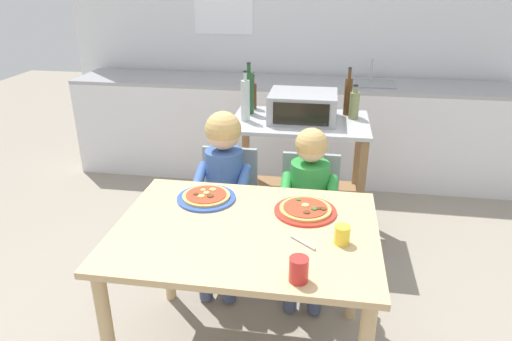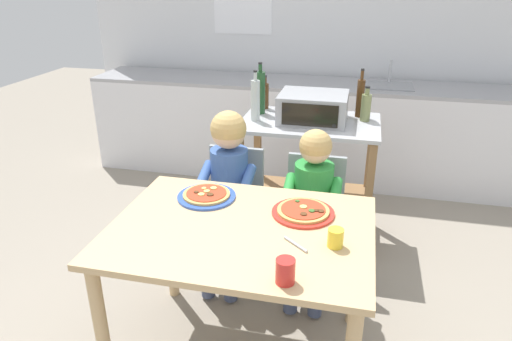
% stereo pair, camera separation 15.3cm
% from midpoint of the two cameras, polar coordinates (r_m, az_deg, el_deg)
% --- Properties ---
extents(ground_plane, '(10.85, 10.85, 0.00)m').
position_cam_midpoint_polar(ground_plane, '(3.41, 0.79, -8.83)').
color(ground_plane, gray).
extents(back_wall_tiled, '(4.43, 0.14, 2.70)m').
position_cam_midpoint_polar(back_wall_tiled, '(4.58, 4.03, 17.57)').
color(back_wall_tiled, silver).
rests_on(back_wall_tiled, ground).
extents(kitchen_counter, '(3.99, 0.60, 1.09)m').
position_cam_midpoint_polar(kitchen_counter, '(4.37, 3.25, 5.15)').
color(kitchen_counter, silver).
rests_on(kitchen_counter, ground).
extents(kitchen_island_cart, '(0.93, 0.61, 0.88)m').
position_cam_midpoint_polar(kitchen_island_cart, '(3.28, 3.90, 1.28)').
color(kitchen_island_cart, '#B7BABF').
rests_on(kitchen_island_cart, ground).
extents(toaster_oven, '(0.45, 0.38, 0.19)m').
position_cam_midpoint_polar(toaster_oven, '(3.16, 4.39, 7.84)').
color(toaster_oven, '#999BA0').
rests_on(toaster_oven, kitchen_island_cart).
extents(bottle_slim_sauce, '(0.05, 0.05, 0.24)m').
position_cam_midpoint_polar(bottle_slim_sauce, '(3.43, -1.68, 9.25)').
color(bottle_slim_sauce, '#4C2D14').
rests_on(bottle_slim_sauce, kitchen_island_cart).
extents(bottle_dark_olive_oil, '(0.07, 0.07, 0.36)m').
position_cam_midpoint_polar(bottle_dark_olive_oil, '(3.30, -2.23, 9.58)').
color(bottle_dark_olive_oil, '#1E4723').
rests_on(bottle_dark_olive_oil, kitchen_island_cart).
extents(bottle_clear_vinegar, '(0.06, 0.06, 0.34)m').
position_cam_midpoint_polar(bottle_clear_vinegar, '(3.13, -2.73, 8.63)').
color(bottle_clear_vinegar, '#ADB7B2').
rests_on(bottle_clear_vinegar, kitchen_island_cart).
extents(bottle_squat_spirits, '(0.07, 0.07, 0.24)m').
position_cam_midpoint_polar(bottle_squat_spirits, '(3.24, 10.65, 7.94)').
color(bottle_squat_spirits, olive).
rests_on(bottle_squat_spirits, kitchen_island_cart).
extents(bottle_tall_green_wine, '(0.05, 0.05, 0.33)m').
position_cam_midpoint_polar(bottle_tall_green_wine, '(3.31, 9.93, 9.05)').
color(bottle_tall_green_wine, '#4C2D14').
rests_on(bottle_tall_green_wine, kitchen_island_cart).
extents(dining_table, '(1.18, 0.88, 0.76)m').
position_cam_midpoint_polar(dining_table, '(2.16, -3.31, -9.55)').
color(dining_table, tan).
rests_on(dining_table, ground).
extents(dining_chair_left, '(0.36, 0.36, 0.81)m').
position_cam_midpoint_polar(dining_chair_left, '(2.90, -5.02, -4.19)').
color(dining_chair_left, gray).
rests_on(dining_chair_left, ground).
extents(dining_chair_right, '(0.36, 0.36, 0.81)m').
position_cam_midpoint_polar(dining_chair_right, '(2.81, 4.90, -5.14)').
color(dining_chair_right, gray).
rests_on(dining_chair_right, ground).
extents(child_in_blue_striped_shirt, '(0.32, 0.42, 1.07)m').
position_cam_midpoint_polar(child_in_blue_striped_shirt, '(2.70, -5.75, -1.05)').
color(child_in_blue_striped_shirt, '#424C6B').
rests_on(child_in_blue_striped_shirt, ground).
extents(child_in_green_shirt, '(0.32, 0.42, 1.01)m').
position_cam_midpoint_polar(child_in_green_shirt, '(2.62, 4.82, -3.21)').
color(child_in_green_shirt, '#424C6B').
rests_on(child_in_green_shirt, ground).
extents(pizza_plate_blue_rimmed, '(0.30, 0.30, 0.03)m').
position_cam_midpoint_polar(pizza_plate_blue_rimmed, '(2.36, -7.98, -3.26)').
color(pizza_plate_blue_rimmed, '#3356B7').
rests_on(pizza_plate_blue_rimmed, dining_table).
extents(pizza_plate_red_rimmed, '(0.30, 0.30, 0.03)m').
position_cam_midpoint_polar(pizza_plate_red_rimmed, '(2.22, 4.13, -4.89)').
color(pizza_plate_red_rimmed, red).
rests_on(pizza_plate_red_rimmed, dining_table).
extents(drinking_cup_yellow, '(0.07, 0.07, 0.08)m').
position_cam_midpoint_polar(drinking_cup_yellow, '(1.99, 8.36, -7.86)').
color(drinking_cup_yellow, yellow).
rests_on(drinking_cup_yellow, dining_table).
extents(drinking_cup_red, '(0.07, 0.07, 0.10)m').
position_cam_midpoint_polar(drinking_cup_red, '(1.75, 2.73, -12.11)').
color(drinking_cup_red, red).
rests_on(drinking_cup_red, dining_table).
extents(serving_spoon, '(0.11, 0.10, 0.01)m').
position_cam_midpoint_polar(serving_spoon, '(1.98, 3.57, -8.87)').
color(serving_spoon, '#B7BABF').
rests_on(serving_spoon, dining_table).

